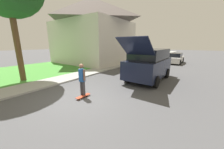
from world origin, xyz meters
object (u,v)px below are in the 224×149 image
object	(u,v)px
car_down_street	(175,58)
skateboard	(83,96)
suv_parked	(149,64)
skateboarder	(82,79)

from	to	relation	value
car_down_street	skateboard	world-z (taller)	car_down_street
suv_parked	car_down_street	world-z (taller)	suv_parked
car_down_street	skateboarder	size ratio (longest dim) A/B	2.61
car_down_street	skateboard	size ratio (longest dim) A/B	5.47
skateboarder	skateboard	bearing A→B (deg)	-38.71
skateboarder	suv_parked	bearing A→B (deg)	72.15
skateboarder	car_down_street	bearing A→B (deg)	83.86
car_down_street	skateboard	bearing A→B (deg)	-95.68
car_down_street	skateboarder	distance (m)	15.06
suv_parked	skateboarder	xyz separation A→B (m)	(-1.56, -4.84, -0.27)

